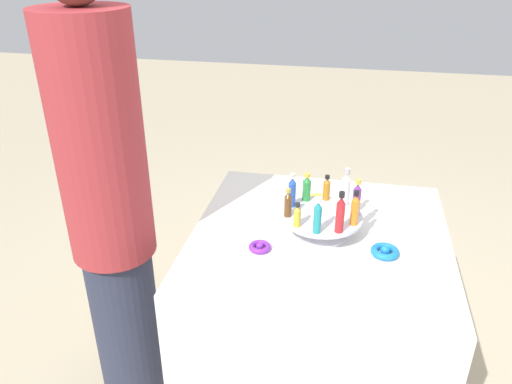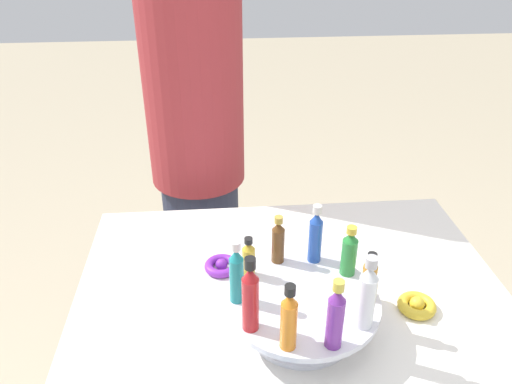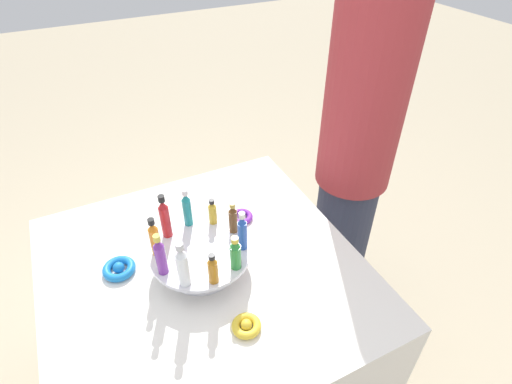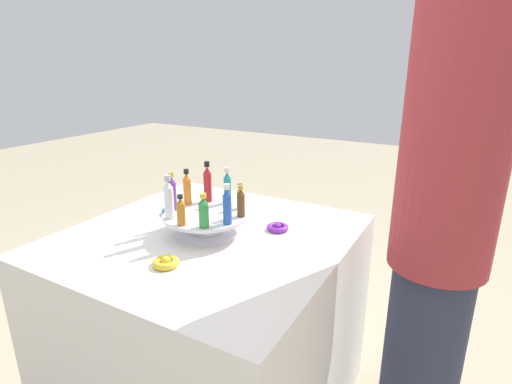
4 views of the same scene
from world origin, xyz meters
TOP-DOWN VIEW (x-y plane):
  - party_table at (0.00, 0.00)m, footprint 0.95×0.95m
  - display_stand at (0.00, 0.00)m, footprint 0.30×0.30m
  - bottle_purple at (0.03, -0.12)m, footprint 0.03×0.03m
  - bottle_clear at (0.10, -0.08)m, footprint 0.03×0.03m
  - bottle_amber at (0.13, -0.01)m, footprint 0.03×0.03m
  - bottle_green at (0.11, 0.07)m, footprint 0.03×0.03m
  - bottle_blue at (0.04, 0.12)m, footprint 0.03×0.03m
  - bottle_brown at (-0.03, 0.12)m, footprint 0.03×0.03m
  - bottle_gold at (-0.10, 0.08)m, footprint 0.03×0.03m
  - bottle_teal at (-0.13, 0.01)m, footprint 0.03×0.03m
  - bottle_red at (-0.11, -0.07)m, footprint 0.03×0.03m
  - bottle_orange at (-0.04, -0.12)m, footprint 0.03×0.03m
  - ribbon_bow_blue at (-0.10, -0.23)m, footprint 0.10×0.10m
  - ribbon_bow_gold at (0.25, 0.03)m, footprint 0.08×0.08m
  - ribbon_bow_purple at (-0.15, 0.20)m, footprint 0.08×0.08m
  - person_figure at (-0.21, 0.73)m, footprint 0.30×0.30m

SIDE VIEW (x-z plane):
  - party_table at x=0.00m, z-range 0.00..0.77m
  - ribbon_bow_purple at x=-0.15m, z-range 0.76..0.79m
  - ribbon_bow_gold at x=0.25m, z-range 0.76..0.79m
  - ribbon_bow_blue at x=-0.10m, z-range 0.76..0.80m
  - display_stand at x=0.00m, z-range 0.77..0.85m
  - person_figure at x=-0.21m, z-range 0.01..1.76m
  - bottle_gold at x=-0.10m, z-range 0.84..0.93m
  - bottle_amber at x=0.13m, z-range 0.84..0.94m
  - bottle_brown at x=-0.03m, z-range 0.84..0.95m
  - bottle_green at x=0.11m, z-range 0.84..0.95m
  - bottle_orange at x=-0.04m, z-range 0.84..0.97m
  - bottle_blue at x=0.04m, z-range 0.84..0.97m
  - bottle_teal at x=-0.13m, z-range 0.84..0.97m
  - bottle_purple at x=0.03m, z-range 0.84..0.98m
  - bottle_clear at x=0.10m, z-range 0.84..0.99m
  - bottle_red at x=-0.11m, z-range 0.84..0.99m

